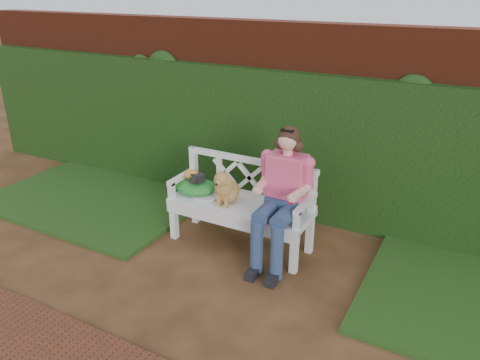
% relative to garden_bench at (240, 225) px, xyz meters
% --- Properties ---
extents(ground, '(60.00, 60.00, 0.00)m').
position_rel_garden_bench_xyz_m(ground, '(0.25, -0.74, -0.24)').
color(ground, '#3B2211').
extents(brick_wall, '(10.00, 0.30, 2.20)m').
position_rel_garden_bench_xyz_m(brick_wall, '(0.25, 1.16, 0.86)').
color(brick_wall, '#612411').
rests_on(brick_wall, ground).
extents(ivy_hedge, '(10.00, 0.18, 1.70)m').
position_rel_garden_bench_xyz_m(ivy_hedge, '(0.25, 0.94, 0.61)').
color(ivy_hedge, '#2B581A').
rests_on(ivy_hedge, ground).
extents(grass_left, '(2.60, 2.00, 0.05)m').
position_rel_garden_bench_xyz_m(grass_left, '(-2.15, 0.16, -0.21)').
color(grass_left, '#15350E').
rests_on(grass_left, ground).
extents(garden_bench, '(1.64, 0.80, 0.48)m').
position_rel_garden_bench_xyz_m(garden_bench, '(0.00, 0.00, 0.00)').
color(garden_bench, white).
rests_on(garden_bench, ground).
extents(seated_woman, '(0.78, 0.89, 1.34)m').
position_rel_garden_bench_xyz_m(seated_woman, '(0.50, -0.02, 0.43)').
color(seated_woman, '#D34965').
rests_on(seated_woman, ground).
extents(dog, '(0.26, 0.35, 0.38)m').
position_rel_garden_bench_xyz_m(dog, '(-0.14, -0.03, 0.43)').
color(dog, brown).
rests_on(dog, garden_bench).
extents(tennis_racket, '(0.61, 0.36, 0.03)m').
position_rel_garden_bench_xyz_m(tennis_racket, '(-0.43, -0.04, 0.25)').
color(tennis_racket, silver).
rests_on(tennis_racket, garden_bench).
extents(green_bag, '(0.55, 0.49, 0.16)m').
position_rel_garden_bench_xyz_m(green_bag, '(-0.57, 0.01, 0.32)').
color(green_bag, '#418C35').
rests_on(green_bag, garden_bench).
extents(camera_item, '(0.15, 0.13, 0.09)m').
position_rel_garden_bench_xyz_m(camera_item, '(-0.51, -0.02, 0.44)').
color(camera_item, black).
rests_on(camera_item, green_bag).
extents(baseball_glove, '(0.21, 0.18, 0.11)m').
position_rel_garden_bench_xyz_m(baseball_glove, '(-0.59, 0.00, 0.45)').
color(baseball_glove, orange).
rests_on(baseball_glove, green_bag).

